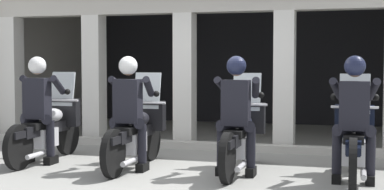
# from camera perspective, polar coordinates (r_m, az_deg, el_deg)

# --- Properties ---
(ground_plane) EXTENTS (80.00, 80.00, 0.00)m
(ground_plane) POSITION_cam_1_polar(r_m,az_deg,el_deg) (10.93, 4.02, -4.61)
(ground_plane) COLOR gray
(station_building) EXTENTS (10.16, 4.58, 2.99)m
(station_building) POSITION_cam_1_polar(r_m,az_deg,el_deg) (12.42, 6.35, 5.15)
(station_building) COLOR black
(station_building) RESTS_ON ground
(kerb_strip) EXTENTS (9.66, 0.24, 0.12)m
(kerb_strip) POSITION_cam_1_polar(r_m,az_deg,el_deg) (9.83, 3.51, -5.15)
(kerb_strip) COLOR #B7B5AD
(kerb_strip) RESTS_ON ground
(motorcycle_far_left) EXTENTS (0.62, 2.04, 1.35)m
(motorcycle_far_left) POSITION_cam_1_polar(r_m,az_deg,el_deg) (9.02, -14.07, -3.19)
(motorcycle_far_left) COLOR black
(motorcycle_far_left) RESTS_ON ground
(police_officer_far_left) EXTENTS (0.63, 0.61, 1.58)m
(police_officer_far_left) POSITION_cam_1_polar(r_m,az_deg,el_deg) (8.74, -15.06, -0.52)
(police_officer_far_left) COLOR black
(police_officer_far_left) RESTS_ON ground
(motorcycle_center_left) EXTENTS (0.62, 2.04, 1.35)m
(motorcycle_center_left) POSITION_cam_1_polar(r_m,az_deg,el_deg) (8.23, -5.53, -3.72)
(motorcycle_center_left) COLOR black
(motorcycle_center_left) RESTS_ON ground
(police_officer_center_left) EXTENTS (0.63, 0.61, 1.58)m
(police_officer_center_left) POSITION_cam_1_polar(r_m,az_deg,el_deg) (7.93, -6.32, -0.81)
(police_officer_center_left) COLOR black
(police_officer_center_left) RESTS_ON ground
(motorcycle_center_right) EXTENTS (0.62, 2.04, 1.35)m
(motorcycle_center_right) POSITION_cam_1_polar(r_m,az_deg,el_deg) (7.88, 4.86, -4.03)
(motorcycle_center_right) COLOR black
(motorcycle_center_right) RESTS_ON ground
(police_officer_center_right) EXTENTS (0.63, 0.61, 1.58)m
(police_officer_center_right) POSITION_cam_1_polar(r_m,az_deg,el_deg) (7.56, 4.45, -1.00)
(police_officer_center_right) COLOR black
(police_officer_center_right) RESTS_ON ground
(motorcycle_far_right) EXTENTS (0.62, 2.04, 1.35)m
(motorcycle_far_right) POSITION_cam_1_polar(r_m,az_deg,el_deg) (7.64, 15.83, -4.37)
(motorcycle_far_right) COLOR black
(motorcycle_far_right) RESTS_ON ground
(police_officer_far_right) EXTENTS (0.63, 0.61, 1.58)m
(police_officer_far_right) POSITION_cam_1_polar(r_m,az_deg,el_deg) (7.31, 15.86, -1.27)
(police_officer_far_right) COLOR black
(police_officer_far_right) RESTS_ON ground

